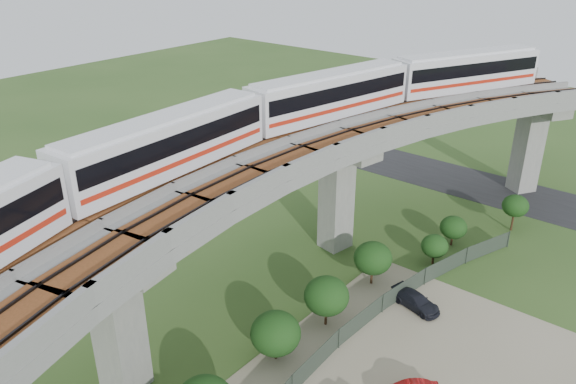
% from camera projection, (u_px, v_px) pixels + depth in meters
% --- Properties ---
extents(ground, '(160.00, 160.00, 0.00)m').
position_uv_depth(ground, '(241.00, 298.00, 40.26)').
color(ground, '#335321').
rests_on(ground, ground).
extents(asphalt_road, '(60.00, 8.00, 0.03)m').
position_uv_depth(asphalt_road, '(430.00, 173.00, 61.36)').
color(asphalt_road, '#232326').
rests_on(asphalt_road, ground).
extents(viaduct, '(19.58, 73.98, 11.40)m').
position_uv_depth(viaduct, '(281.00, 199.00, 34.26)').
color(viaduct, '#99968E').
rests_on(viaduct, ground).
extents(metro_train, '(12.15, 61.24, 3.64)m').
position_uv_depth(metro_train, '(273.00, 124.00, 37.14)').
color(metro_train, white).
rests_on(metro_train, ground).
extents(fence, '(3.87, 38.73, 1.50)m').
position_uv_depth(fence, '(356.00, 347.00, 34.34)').
color(fence, '#2D382D').
rests_on(fence, ground).
extents(tree_0, '(2.25, 2.25, 3.36)m').
position_uv_depth(tree_0, '(515.00, 206.00, 48.49)').
color(tree_0, '#382314').
rests_on(tree_0, ground).
extents(tree_1, '(2.23, 2.23, 2.63)m').
position_uv_depth(tree_1, '(453.00, 227.00, 46.43)').
color(tree_1, '#382314').
rests_on(tree_1, ground).
extents(tree_2, '(2.12, 2.12, 2.51)m').
position_uv_depth(tree_2, '(435.00, 246.00, 43.79)').
color(tree_2, '#382314').
rests_on(tree_2, ground).
extents(tree_3, '(2.83, 2.83, 3.41)m').
position_uv_depth(tree_3, '(373.00, 258.00, 41.02)').
color(tree_3, '#382314').
rests_on(tree_3, ground).
extents(tree_4, '(2.98, 2.98, 3.58)m').
position_uv_depth(tree_4, '(327.00, 296.00, 36.56)').
color(tree_4, '#382314').
rests_on(tree_4, ground).
extents(tree_5, '(3.09, 3.09, 3.25)m').
position_uv_depth(tree_5, '(276.00, 333.00, 33.72)').
color(tree_5, '#382314').
rests_on(tree_5, ground).
extents(car_dark, '(3.87, 2.24, 1.06)m').
position_uv_depth(car_dark, '(416.00, 301.00, 38.99)').
color(car_dark, black).
rests_on(car_dark, dirt_lot).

